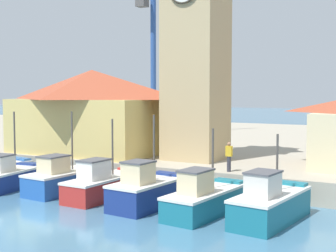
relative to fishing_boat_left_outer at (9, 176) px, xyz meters
The scene contains 12 objects.
ground_plane 7.92m from the fishing_boat_left_outer, 37.17° to the right, with size 300.00×300.00×0.00m, color teal.
quay_wharf 25.01m from the fishing_boat_left_outer, 75.45° to the left, with size 120.00×40.00×1.24m, color #A89E89.
fishing_boat_left_outer is the anchor object (origin of this frame).
fishing_boat_left_inner 3.62m from the fishing_boat_left_outer, 12.57° to the left, with size 2.21×4.92×4.49m.
fishing_boat_mid_left 6.37m from the fishing_boat_left_outer, ahead, with size 1.95×5.26×4.15m.
fishing_boat_center 9.39m from the fishing_boat_left_outer, ahead, with size 2.24×4.47×4.48m.
fishing_boat_mid_right 12.39m from the fishing_boat_left_outer, ahead, with size 2.24×5.24×3.90m.
fishing_boat_right_inner 15.39m from the fishing_boat_left_outer, ahead, with size 2.38×5.09×3.76m.
clock_tower 14.24m from the fishing_boat_left_outer, 46.44° to the left, with size 3.99×3.99×16.47m.
warehouse_left 8.77m from the fishing_boat_left_outer, 91.67° to the left, with size 11.01×7.38×5.95m.
port_crane_near 23.15m from the fishing_boat_left_outer, 98.46° to the left, with size 4.62×8.37×16.68m.
dock_worker_near_tower 12.75m from the fishing_boat_left_outer, 22.46° to the left, with size 0.34×0.22×1.62m.
Camera 1 is at (14.99, -14.04, 5.56)m, focal length 50.00 mm.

